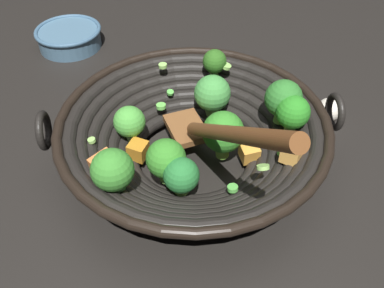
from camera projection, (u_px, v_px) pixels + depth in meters
name	position (u px, v px, depth m)	size (l,w,h in m)	color
ground_plane	(193.00, 162.00, 0.61)	(4.00, 4.00, 0.00)	black
wok	(194.00, 134.00, 0.57)	(0.38, 0.41, 0.24)	black
prep_bowl	(69.00, 37.00, 0.84)	(0.13, 0.13, 0.04)	slate
garlic_bulb	(329.00, 110.00, 0.67)	(0.04, 0.04, 0.04)	silver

